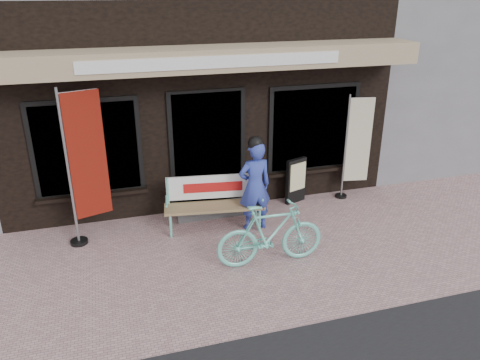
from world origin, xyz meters
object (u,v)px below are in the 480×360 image
object	(u,v)px
bicycle	(270,234)
bench	(214,198)
person	(255,184)
menu_stand	(296,180)
nobori_red	(85,165)
nobori_cream	(356,146)

from	to	relation	value
bicycle	bench	bearing A→B (deg)	23.32
person	bicycle	world-z (taller)	person
bench	menu_stand	xyz separation A→B (m)	(1.70, 0.52, -0.08)
nobori_red	nobori_cream	distance (m)	4.81
bench	nobori_cream	distance (m)	2.91
person	nobori_red	bearing A→B (deg)	168.03
person	bicycle	size ratio (longest dim) A/B	1.02
bench	nobori_cream	xyz separation A→B (m)	(2.83, 0.43, 0.51)
bench	nobori_red	bearing A→B (deg)	-175.76
bench	menu_stand	size ratio (longest dim) A/B	1.95
nobori_cream	menu_stand	world-z (taller)	nobori_cream
bench	bicycle	world-z (taller)	bicycle
person	nobori_cream	xyz separation A→B (m)	(2.20, 0.67, 0.24)
person	menu_stand	size ratio (longest dim) A/B	1.88
nobori_red	menu_stand	bearing A→B (deg)	-11.93
bench	person	distance (m)	0.73
bicycle	menu_stand	world-z (taller)	bicycle
nobori_red	menu_stand	size ratio (longest dim) A/B	2.88
menu_stand	bicycle	bearing A→B (deg)	-142.07
bench	person	world-z (taller)	person
nobori_cream	menu_stand	bearing A→B (deg)	-174.33
nobori_red	menu_stand	distance (m)	3.77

